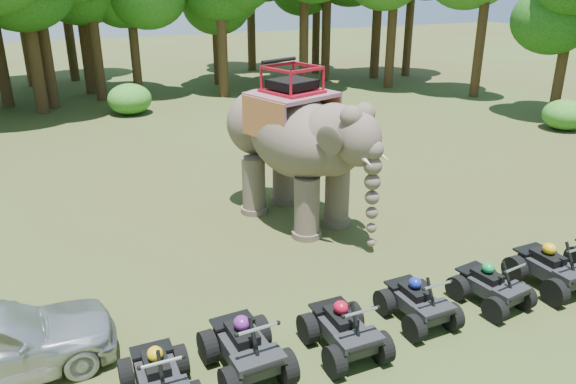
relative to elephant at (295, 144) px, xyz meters
name	(u,v)px	position (x,y,z in m)	size (l,w,h in m)	color
ground	(308,286)	(-1.25, -3.63, -2.27)	(110.00, 110.00, 0.00)	#47381E
elephant	(295,144)	(0.00, 0.00, 0.00)	(2.37, 5.40, 4.53)	brown
atv_0	(158,371)	(-5.14, -6.00, -1.67)	(1.18, 1.61, 1.20)	black
atv_1	(245,341)	(-3.56, -5.87, -1.61)	(1.30, 1.78, 1.32)	black
atv_2	(344,323)	(-1.66, -6.06, -1.64)	(1.23, 1.68, 1.25)	black
atv_3	(418,297)	(0.22, -5.79, -1.68)	(1.15, 1.58, 1.17)	black
atv_4	(492,280)	(2.06, -5.87, -1.69)	(1.14, 1.56, 1.15)	black
atv_5	(553,262)	(3.81, -5.88, -1.62)	(1.27, 1.75, 1.30)	black
tree_0	(133,30)	(-1.25, 19.61, 1.43)	(5.18, 5.18, 7.40)	#195114
tree_1	(221,18)	(3.24, 17.30, 2.12)	(6.13, 6.13, 8.76)	#195114
tree_2	(304,14)	(8.53, 17.83, 2.10)	(6.12, 6.12, 8.74)	#195114
tree_3	(393,14)	(13.48, 15.93, 2.13)	(6.15, 6.15, 8.79)	#195114
tree_4	(482,27)	(16.53, 11.60, 1.61)	(5.42, 5.42, 7.75)	#195114
tree_5	(564,48)	(16.88, 6.19, 1.08)	(4.68, 4.68, 6.69)	#195114
tree_26	(41,21)	(-5.93, 18.10, 2.18)	(6.22, 6.22, 8.89)	#195114
tree_27	(327,5)	(11.01, 19.78, 2.49)	(6.66, 6.66, 9.51)	#195114
tree_28	(65,5)	(-4.33, 26.12, 2.50)	(6.68, 6.68, 9.54)	#195114
tree_29	(81,14)	(-3.76, 21.32, 2.27)	(6.34, 6.34, 9.06)	#195114
tree_34	(92,16)	(-3.37, 19.18, 2.25)	(6.32, 6.32, 9.03)	#195114
tree_35	(216,26)	(4.04, 21.14, 1.34)	(5.05, 5.05, 7.21)	#195114
tree_36	(25,1)	(-6.50, 17.11, 3.17)	(7.61, 7.61, 10.87)	#195114
tree_38	(316,15)	(11.60, 22.47, 1.67)	(5.51, 5.51, 7.88)	#195114
tree_39	(251,3)	(7.89, 25.41, 2.43)	(6.58, 6.58, 9.40)	#195114
tree_40	(20,4)	(-6.91, 25.19, 2.64)	(6.87, 6.87, 9.81)	#195114
tree_41	(410,13)	(16.90, 19.04, 1.92)	(5.86, 5.86, 8.37)	#195114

